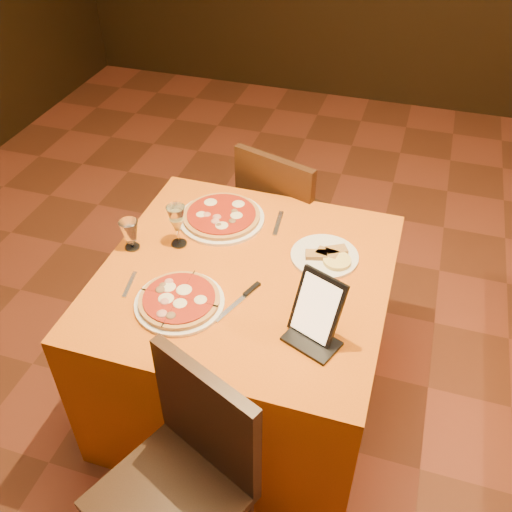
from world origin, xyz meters
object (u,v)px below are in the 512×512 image
(main_table, at_px, (246,337))
(chair_main_far, at_px, (293,219))
(pizza_near, at_px, (179,301))
(wine_glass, at_px, (177,226))
(chair_main_near, at_px, (169,499))
(tablet, at_px, (317,307))
(water_glass, at_px, (130,235))
(pizza_far, at_px, (222,217))

(main_table, bearing_deg, chair_main_far, 90.00)
(pizza_near, distance_m, wine_glass, 0.36)
(chair_main_near, height_order, pizza_near, chair_main_near)
(wine_glass, bearing_deg, chair_main_near, -70.38)
(tablet, bearing_deg, pizza_near, -155.87)
(main_table, distance_m, tablet, 0.63)
(main_table, xyz_separation_m, chair_main_near, (0.00, -0.79, 0.08))
(water_glass, xyz_separation_m, tablet, (0.81, -0.23, 0.06))
(chair_main_far, xyz_separation_m, water_glass, (-0.48, -0.78, 0.36))
(chair_main_far, relative_size, tablet, 3.73)
(chair_main_far, xyz_separation_m, tablet, (0.33, -1.01, 0.41))
(main_table, height_order, wine_glass, wine_glass)
(main_table, xyz_separation_m, pizza_far, (-0.20, 0.29, 0.39))
(pizza_far, relative_size, tablet, 1.52)
(pizza_near, bearing_deg, wine_glass, 113.52)
(chair_main_near, xyz_separation_m, chair_main_far, (-0.00, 1.57, 0.00))
(pizza_far, bearing_deg, chair_main_near, -79.39)
(main_table, bearing_deg, pizza_near, -126.06)
(tablet, bearing_deg, main_table, 168.15)
(pizza_near, height_order, water_glass, water_glass)
(main_table, xyz_separation_m, tablet, (0.33, -0.22, 0.49))
(chair_main_far, relative_size, wine_glass, 4.79)
(main_table, xyz_separation_m, wine_glass, (-0.31, 0.08, 0.47))
(pizza_near, bearing_deg, chair_main_far, 80.38)
(pizza_far, bearing_deg, main_table, -55.13)
(chair_main_far, relative_size, pizza_near, 2.78)
(chair_main_far, xyz_separation_m, wine_glass, (-0.31, -0.70, 0.39))
(chair_main_near, distance_m, pizza_far, 1.15)
(chair_main_near, bearing_deg, pizza_far, 124.50)
(pizza_near, xyz_separation_m, pizza_far, (-0.03, 0.53, -0.00))
(main_table, distance_m, chair_main_far, 0.79)
(wine_glass, height_order, water_glass, wine_glass)
(pizza_near, relative_size, wine_glass, 1.72)
(water_glass, bearing_deg, chair_main_near, -58.72)
(pizza_far, distance_m, wine_glass, 0.25)
(pizza_far, height_order, water_glass, water_glass)
(chair_main_far, bearing_deg, wine_glass, 83.55)
(chair_main_far, relative_size, pizza_far, 2.46)
(chair_main_near, bearing_deg, pizza_near, 131.16)
(main_table, relative_size, tablet, 4.51)
(pizza_far, relative_size, water_glass, 2.85)
(main_table, bearing_deg, water_glass, 179.38)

